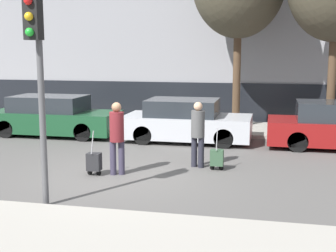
{
  "coord_description": "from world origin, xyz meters",
  "views": [
    {
      "loc": [
        3.41,
        -10.14,
        2.95
      ],
      "look_at": [
        0.75,
        1.8,
        0.95
      ],
      "focal_mm": 50.0,
      "sensor_mm": 36.0,
      "label": 1
    }
  ],
  "objects": [
    {
      "name": "trolley_left",
      "position": [
        -0.65,
        -0.0,
        0.33
      ],
      "size": [
        0.34,
        0.29,
        1.08
      ],
      "color": "#262628",
      "rests_on": "ground_plane"
    },
    {
      "name": "sidewalk_far",
      "position": [
        0.0,
        7.0,
        0.06
      ],
      "size": [
        28.0,
        3.0,
        0.12
      ],
      "color": "#A39E93",
      "rests_on": "ground_plane"
    },
    {
      "name": "parked_car_0",
      "position": [
        -3.99,
        4.68,
        0.65
      ],
      "size": [
        4.49,
        1.81,
        1.38
      ],
      "color": "#194728",
      "rests_on": "ground_plane"
    },
    {
      "name": "trolley_right",
      "position": [
        2.14,
        1.12,
        0.31
      ],
      "size": [
        0.34,
        0.29,
        1.05
      ],
      "color": "#335138",
      "rests_on": "ground_plane"
    },
    {
      "name": "parked_car_1",
      "position": [
        0.72,
        4.63,
        0.64
      ],
      "size": [
        4.08,
        1.92,
        1.37
      ],
      "color": "#B7BABF",
      "rests_on": "ground_plane"
    },
    {
      "name": "parked_bicycle",
      "position": [
        5.25,
        7.32,
        0.49
      ],
      "size": [
        1.77,
        0.06,
        0.96
      ],
      "color": "black",
      "rests_on": "sidewalk_far"
    },
    {
      "name": "pedestrian_right",
      "position": [
        1.62,
        1.32,
        0.94
      ],
      "size": [
        0.34,
        0.34,
        1.67
      ],
      "rotation": [
        0.0,
        0.0,
        2.78
      ],
      "color": "#23232D",
      "rests_on": "ground_plane"
    },
    {
      "name": "building_facade",
      "position": [
        0.0,
        10.83,
        4.72
      ],
      "size": [
        28.0,
        3.32,
        9.46
      ],
      "color": "gray",
      "rests_on": "ground_plane"
    },
    {
      "name": "ground_plane",
      "position": [
        0.0,
        0.0,
        0.0
      ],
      "size": [
        80.0,
        80.0,
        0.0
      ],
      "primitive_type": "plane",
      "color": "#565451"
    },
    {
      "name": "sidewalk_near",
      "position": [
        0.0,
        -3.75,
        0.06
      ],
      "size": [
        28.0,
        2.5,
        0.12
      ],
      "color": "#A39E93",
      "rests_on": "ground_plane"
    },
    {
      "name": "traffic_light",
      "position": [
        -0.75,
        -2.36,
        2.79
      ],
      "size": [
        0.28,
        0.47,
        3.92
      ],
      "color": "#515154",
      "rests_on": "ground_plane"
    },
    {
      "name": "pedestrian_left",
      "position": [
        -0.13,
        0.19,
        0.99
      ],
      "size": [
        0.34,
        0.34,
        1.74
      ],
      "rotation": [
        0.0,
        0.0,
        0.35
      ],
      "color": "#383347",
      "rests_on": "ground_plane"
    }
  ]
}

